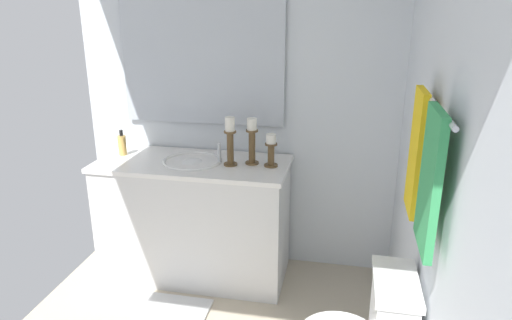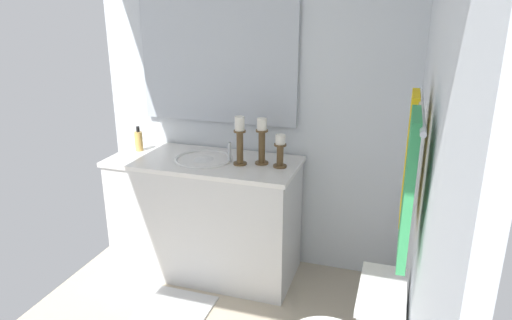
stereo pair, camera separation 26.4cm
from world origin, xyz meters
The scene contains 12 objects.
wall_back centered at (0.00, 1.14, 1.23)m, with size 2.48×0.04×2.45m, color silver.
wall_left centered at (-1.24, 0.00, 1.23)m, with size 0.04×2.28×2.45m, color silver.
vanity_cabinet centered at (-0.91, -0.25, 0.43)m, with size 0.58×1.31×0.85m.
sink_basin centered at (-0.91, -0.25, 0.82)m, with size 0.40×0.40×0.24m.
mirror centered at (-1.19, -0.25, 1.48)m, with size 0.02×1.16×0.86m, color silver.
candle_holder_tall centered at (-0.93, 0.29, 0.97)m, with size 0.09×0.09×0.22m.
candle_holder_short centered at (-0.95, 0.16, 1.02)m, with size 0.09×0.09×0.31m.
candle_holder_mid centered at (-0.89, 0.02, 1.03)m, with size 0.09×0.09×0.32m.
soap_bottle centered at (-0.96, -0.77, 0.93)m, with size 0.06×0.06×0.18m.
towel_bar centered at (0.09, 1.08, 1.51)m, with size 0.02×0.02×0.77m, color silver.
towel_near_vanity centered at (-0.10, 1.06, 1.25)m, with size 0.24×0.03×0.54m, color yellow.
towel_center centered at (0.28, 1.06, 1.27)m, with size 0.28×0.03×0.52m, color #389E59.
Camera 1 is at (1.90, 0.76, 1.86)m, focal length 32.50 mm.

